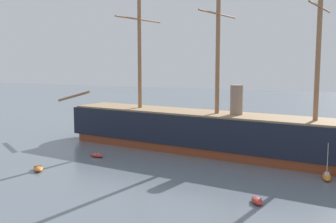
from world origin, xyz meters
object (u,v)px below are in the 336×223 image
at_px(tall_ship, 217,132).
at_px(dinghy_mid_left, 38,168).
at_px(sailboat_alongside_stern, 327,176).
at_px(dinghy_far_left, 86,129).
at_px(dinghy_mid_right, 257,201).
at_px(dinghy_alongside_bow, 97,155).
at_px(sailboat_distant_centre, 230,132).

xyz_separation_m(tall_ship, dinghy_mid_left, (-19.91, -20.27, -3.23)).
relative_size(tall_ship, dinghy_mid_left, 23.03).
xyz_separation_m(sailboat_alongside_stern, dinghy_far_left, (-50.97, 19.18, -0.12)).
xyz_separation_m(tall_ship, sailboat_alongside_stern, (17.50, -8.61, -3.17)).
height_order(tall_ship, dinghy_mid_left, tall_ship).
bearing_deg(sailboat_alongside_stern, dinghy_mid_right, -117.60).
bearing_deg(dinghy_mid_right, tall_ship, 117.22).
height_order(tall_ship, dinghy_mid_right, tall_ship).
relative_size(dinghy_mid_right, dinghy_alongside_bow, 0.98).
bearing_deg(sailboat_distant_centre, dinghy_far_left, -165.96).
relative_size(dinghy_alongside_bow, sailboat_distant_centre, 0.51).
bearing_deg(dinghy_mid_left, tall_ship, 45.51).
bearing_deg(sailboat_distant_centre, dinghy_mid_right, -71.20).
distance_m(sailboat_alongside_stern, sailboat_distant_centre, 33.56).
xyz_separation_m(dinghy_mid_left, dinghy_alongside_bow, (3.04, 10.08, -0.04)).
relative_size(dinghy_mid_left, sailboat_alongside_stern, 0.62).
bearing_deg(dinghy_far_left, dinghy_alongside_bow, -51.36).
bearing_deg(sailboat_distant_centre, dinghy_mid_left, -114.24).
bearing_deg(dinghy_mid_left, dinghy_mid_right, -1.75).
xyz_separation_m(dinghy_mid_right, sailboat_alongside_stern, (6.59, 12.61, 0.11)).
xyz_separation_m(tall_ship, dinghy_mid_right, (10.91, -21.21, -3.28)).
distance_m(dinghy_mid_left, dinghy_mid_right, 30.84).
xyz_separation_m(dinghy_mid_left, dinghy_mid_right, (30.82, -0.94, -0.05)).
bearing_deg(dinghy_alongside_bow, tall_ship, 31.13).
distance_m(dinghy_mid_right, sailboat_distant_centre, 41.75).
distance_m(dinghy_mid_left, dinghy_alongside_bow, 10.53).
bearing_deg(sailboat_distant_centre, sailboat_alongside_stern, -53.32).
bearing_deg(dinghy_far_left, tall_ship, -17.53).
bearing_deg(sailboat_distant_centre, dinghy_alongside_bow, -116.69).
height_order(sailboat_alongside_stern, dinghy_far_left, sailboat_alongside_stern).
height_order(tall_ship, sailboat_alongside_stern, tall_ship).
distance_m(dinghy_alongside_bow, dinghy_far_left, 26.58).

